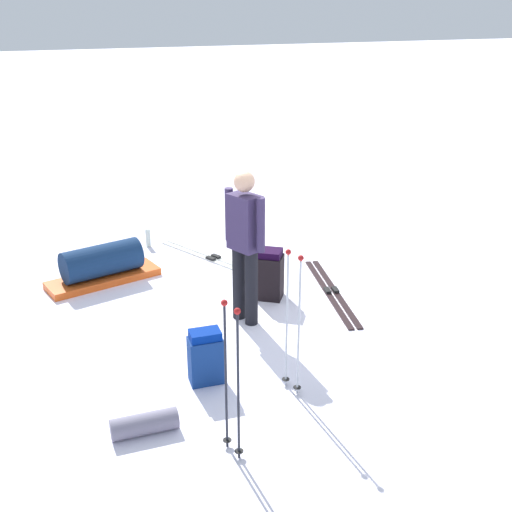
% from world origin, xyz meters
% --- Properties ---
extents(ground_plane, '(80.00, 80.00, 0.00)m').
position_xyz_m(ground_plane, '(0.00, 0.00, 0.00)').
color(ground_plane, white).
extents(skier_standing, '(0.53, 0.34, 1.70)m').
position_xyz_m(skier_standing, '(0.12, -0.17, 0.95)').
color(skier_standing, black).
rests_on(skier_standing, ground_plane).
extents(ski_pair_near, '(1.91, 0.50, 0.05)m').
position_xyz_m(ski_pair_near, '(-0.20, 1.04, 0.01)').
color(ski_pair_near, black).
rests_on(ski_pair_near, ground_plane).
extents(ski_pair_far, '(1.83, 1.07, 0.05)m').
position_xyz_m(ski_pair_far, '(-1.68, -0.01, 0.01)').
color(ski_pair_far, silver).
rests_on(ski_pair_far, ground_plane).
extents(backpack_large_dark, '(0.39, 0.40, 0.61)m').
position_xyz_m(backpack_large_dark, '(-0.33, 0.29, 0.30)').
color(backpack_large_dark, black).
rests_on(backpack_large_dark, ground_plane).
extents(backpack_bright, '(0.22, 0.32, 0.53)m').
position_xyz_m(backpack_bright, '(1.14, -0.90, 0.26)').
color(backpack_bright, navy).
rests_on(backpack_bright, ground_plane).
extents(ski_poles_planted_near, '(0.23, 0.12, 1.31)m').
position_xyz_m(ski_poles_planted_near, '(2.18, -0.98, 0.72)').
color(ski_poles_planted_near, black).
rests_on(ski_poles_planted_near, ground_plane).
extents(ski_poles_planted_far, '(0.23, 0.12, 1.35)m').
position_xyz_m(ski_poles_planted_far, '(1.53, -0.21, 0.75)').
color(ski_poles_planted_far, '#ABB2BB').
rests_on(ski_poles_planted_far, ground_plane).
extents(gear_sled, '(0.80, 1.46, 0.49)m').
position_xyz_m(gear_sled, '(-1.46, -1.52, 0.22)').
color(gear_sled, '#DE5219').
rests_on(gear_sled, ground_plane).
extents(sleeping_mat_rolled, '(0.18, 0.55, 0.18)m').
position_xyz_m(sleeping_mat_rolled, '(1.71, -1.59, 0.09)').
color(sleeping_mat_rolled, slate).
rests_on(sleeping_mat_rolled, ground_plane).
extents(thermos_bottle, '(0.07, 0.07, 0.26)m').
position_xyz_m(thermos_bottle, '(-2.48, -0.75, 0.13)').
color(thermos_bottle, '#ADBFB7').
rests_on(thermos_bottle, ground_plane).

